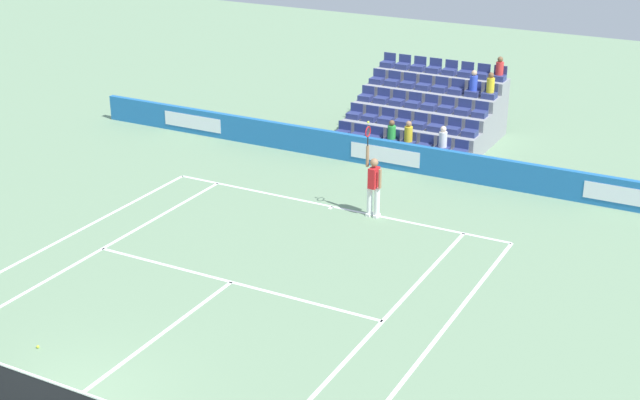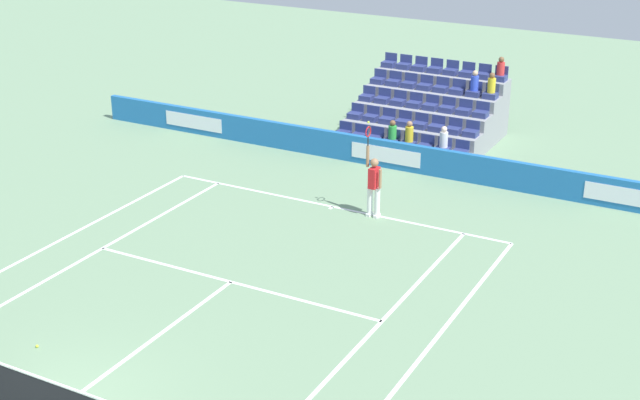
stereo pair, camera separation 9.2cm
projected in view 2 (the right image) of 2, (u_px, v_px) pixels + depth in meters
The scene contains 13 objects.
line_baseline at pixel (333, 207), 26.76m from camera, with size 10.97×0.10×0.01m, color white.
line_service at pixel (231, 282), 22.28m from camera, with size 8.23×0.10×0.01m, color white.
line_centre_service at pixel (150, 341), 19.67m from camera, with size 0.10×6.40×0.01m, color white.
line_singles_sideline_left at pixel (91, 255), 23.71m from camera, with size 0.10×11.89×0.01m, color white.
line_singles_sideline_right at pixel (373, 330), 20.11m from camera, with size 0.10×11.89×0.01m, color white.
line_doubles_sideline_left at pixel (52, 244), 24.31m from camera, with size 0.10×11.89×0.01m, color white.
line_doubles_sideline_right at pixel (430, 346), 19.51m from camera, with size 0.10×11.89×0.01m, color white.
line_centre_mark at pixel (331, 208), 26.68m from camera, with size 0.10×0.20×0.01m, color white.
sponsor_barrier at pixel (387, 154), 29.75m from camera, with size 23.26×0.22×0.94m.
tennis_net at pixel (42, 398), 16.88m from camera, with size 11.97×0.10×1.07m.
tennis_player at pixel (374, 184), 25.72m from camera, with size 0.53×0.37×2.85m.
stadium_stand at pixel (428, 116), 32.52m from camera, with size 4.96×4.75×2.96m.
loose_tennis_ball at pixel (37, 346), 19.43m from camera, with size 0.07×0.07×0.07m, color #D1E533.
Camera 2 is at (-11.34, 10.04, 10.34)m, focal length 50.42 mm.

